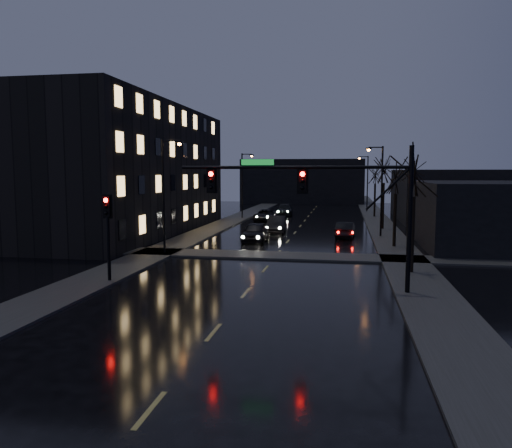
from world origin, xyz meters
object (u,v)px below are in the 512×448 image
at_px(oncoming_car_a, 255,232).
at_px(oncoming_car_d, 285,210).
at_px(oncoming_car_c, 265,215).
at_px(lead_car, 345,230).
at_px(oncoming_car_b, 276,224).

xyz_separation_m(oncoming_car_a, oncoming_car_d, (-0.55, 25.32, -0.05)).
distance_m(oncoming_car_a, oncoming_car_c, 17.58).
xyz_separation_m(oncoming_car_a, lead_car, (7.37, 3.97, -0.10)).
height_order(oncoming_car_c, oncoming_car_d, oncoming_car_d).
bearing_deg(lead_car, oncoming_car_a, 33.02).
bearing_deg(oncoming_car_c, oncoming_car_b, -73.90).
relative_size(oncoming_car_a, oncoming_car_b, 1.01).
bearing_deg(oncoming_car_b, lead_car, -27.21).
distance_m(oncoming_car_b, lead_car, 7.12).
distance_m(oncoming_car_b, oncoming_car_d, 18.54).
xyz_separation_m(oncoming_car_b, oncoming_car_d, (-1.39, 18.49, -0.02)).
bearing_deg(oncoming_car_b, oncoming_car_c, 101.07).
xyz_separation_m(oncoming_car_a, oncoming_car_c, (-1.94, 17.48, -0.12)).
bearing_deg(oncoming_car_a, oncoming_car_c, 94.34).
relative_size(oncoming_car_a, oncoming_car_c, 0.97).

